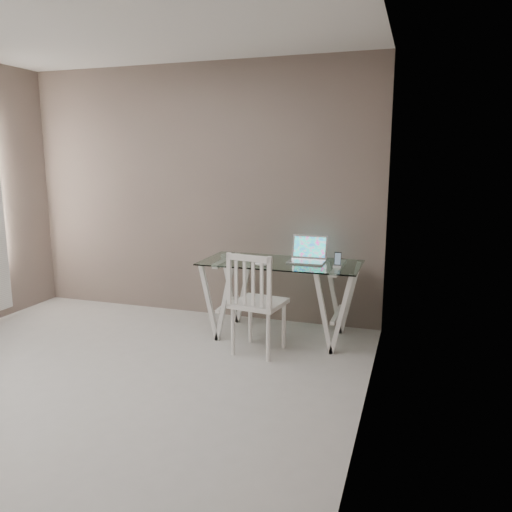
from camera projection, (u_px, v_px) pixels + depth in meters
The scene contains 7 objects.
room at pixel (46, 158), 3.28m from camera, with size 4.50×4.52×2.71m.
desk at pixel (280, 299), 4.81m from camera, with size 1.50×0.70×0.75m.
chair at pixel (255, 299), 4.34m from camera, with size 0.48×0.48×0.92m.
laptop at pixel (308, 255), 4.77m from camera, with size 0.34×0.30×0.24m.
keyboard at pixel (251, 259), 4.86m from camera, with size 0.25×0.11×0.01m, color silver.
mouse at pixel (261, 264), 4.56m from camera, with size 0.12×0.07×0.04m, color white.
phone_dock at pixel (338, 263), 4.51m from camera, with size 0.07×0.07×0.14m.
Camera 1 is at (2.29, -2.73, 1.71)m, focal length 35.00 mm.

